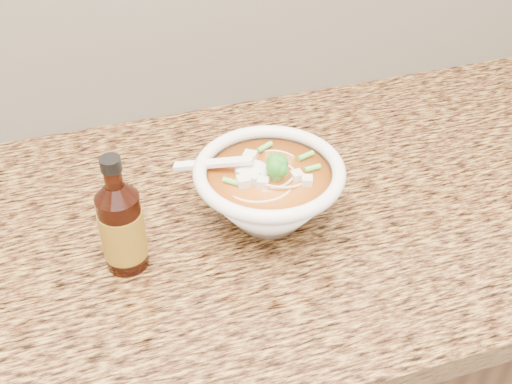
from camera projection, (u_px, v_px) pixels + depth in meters
name	position (u px, v px, depth m)	size (l,w,h in m)	color
counter_slab	(150.00, 241.00, 0.96)	(4.00, 0.68, 0.04)	#A4803C
soup_bowl	(269.00, 192.00, 0.94)	(0.24, 0.22, 0.12)	white
hot_sauce_bottle	(122.00, 227.00, 0.86)	(0.07, 0.07, 0.18)	#340F07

